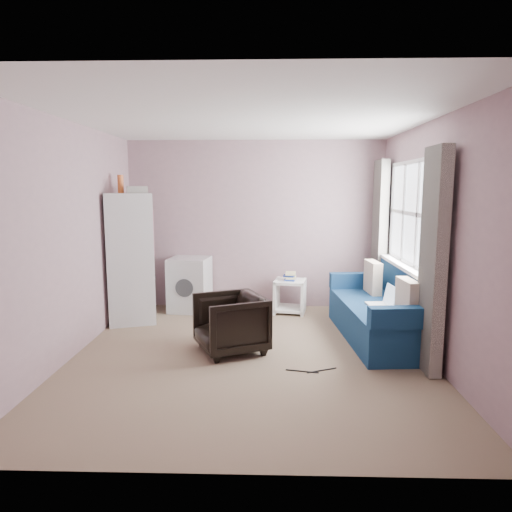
{
  "coord_description": "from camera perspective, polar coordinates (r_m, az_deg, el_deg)",
  "views": [
    {
      "loc": [
        0.21,
        -4.75,
        1.79
      ],
      "look_at": [
        0.05,
        0.6,
        1.0
      ],
      "focal_mm": 32.0,
      "sensor_mm": 36.0,
      "label": 1
    }
  ],
  "objects": [
    {
      "name": "room",
      "position": [
        4.79,
        -0.57,
        1.95
      ],
      "size": [
        3.84,
        4.24,
        2.54
      ],
      "color": "#897159",
      "rests_on": "ground"
    },
    {
      "name": "side_table",
      "position": [
        6.67,
        4.27,
        -4.7
      ],
      "size": [
        0.51,
        0.51,
        0.6
      ],
      "rotation": [
        0.0,
        0.0,
        -0.18
      ],
      "color": "white",
      "rests_on": "ground"
    },
    {
      "name": "fridge",
      "position": [
        6.33,
        -15.46,
        -0.17
      ],
      "size": [
        0.76,
        0.75,
        1.97
      ],
      "rotation": [
        0.0,
        0.0,
        0.33
      ],
      "color": "#BDBDBD",
      "rests_on": "ground"
    },
    {
      "name": "floor_cables",
      "position": [
        4.69,
        7.01,
        -14.05
      ],
      "size": [
        0.51,
        0.14,
        0.01
      ],
      "rotation": [
        0.0,
        0.0,
        0.14
      ],
      "color": "black",
      "rests_on": "ground"
    },
    {
      "name": "window_dressing",
      "position": [
        5.71,
        17.7,
        1.13
      ],
      "size": [
        0.17,
        2.62,
        2.18
      ],
      "color": "white",
      "rests_on": "ground"
    },
    {
      "name": "washing_machine",
      "position": [
        6.8,
        -8.27,
        -3.37
      ],
      "size": [
        0.61,
        0.61,
        0.79
      ],
      "rotation": [
        0.0,
        0.0,
        -0.11
      ],
      "color": "#BDBDBD",
      "rests_on": "ground"
    },
    {
      "name": "sofa",
      "position": [
        5.73,
        16.17,
        -6.77
      ],
      "size": [
        1.05,
        2.05,
        0.89
      ],
      "rotation": [
        0.0,
        0.0,
        0.08
      ],
      "color": "navy",
      "rests_on": "ground"
    },
    {
      "name": "armchair",
      "position": [
        5.08,
        -3.21,
        -8.04
      ],
      "size": [
        0.87,
        0.89,
        0.71
      ],
      "primitive_type": "imported",
      "rotation": [
        0.0,
        0.0,
        -1.14
      ],
      "color": "black",
      "rests_on": "ground"
    }
  ]
}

